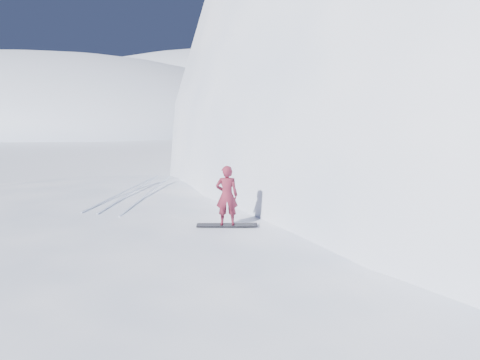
# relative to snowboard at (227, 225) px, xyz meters

# --- Properties ---
(ground) EXTENTS (400.00, 400.00, 0.00)m
(ground) POSITION_rel_snowboard_xyz_m (-3.21, -3.22, -2.41)
(ground) COLOR white
(ground) RESTS_ON ground
(near_ridge) EXTENTS (36.00, 28.00, 4.80)m
(near_ridge) POSITION_rel_snowboard_xyz_m (-2.21, -0.22, -2.41)
(near_ridge) COLOR white
(near_ridge) RESTS_ON ground
(peak_shoulder) EXTENTS (28.00, 24.00, 18.00)m
(peak_shoulder) POSITION_rel_snowboard_xyz_m (6.79, 16.78, -2.41)
(peak_shoulder) COLOR white
(peak_shoulder) RESTS_ON ground
(far_ridge_a) EXTENTS (120.00, 70.00, 28.00)m
(far_ridge_a) POSITION_rel_snowboard_xyz_m (-73.21, 56.78, -2.41)
(far_ridge_a) COLOR white
(far_ridge_a) RESTS_ON ground
(far_ridge_c) EXTENTS (140.00, 90.00, 36.00)m
(far_ridge_c) POSITION_rel_snowboard_xyz_m (-43.21, 106.78, -2.41)
(far_ridge_c) COLOR white
(far_ridge_c) RESTS_ON ground
(wind_bumps) EXTENTS (16.00, 14.40, 1.00)m
(wind_bumps) POSITION_rel_snowboard_xyz_m (-3.77, -1.10, -2.41)
(wind_bumps) COLOR white
(wind_bumps) RESTS_ON ground
(snowboard) EXTENTS (1.68, 0.93, 0.03)m
(snowboard) POSITION_rel_snowboard_xyz_m (0.00, 0.00, 0.00)
(snowboard) COLOR black
(snowboard) RESTS_ON near_ridge
(snowboarder) EXTENTS (0.71, 0.60, 1.67)m
(snowboarder) POSITION_rel_snowboard_xyz_m (0.00, 0.00, 0.85)
(snowboarder) COLOR maroon
(snowboarder) RESTS_ON snowboard
(board_tracks) EXTENTS (2.40, 5.93, 0.04)m
(board_tracks) POSITION_rel_snowboard_xyz_m (-4.76, 2.52, 0.01)
(board_tracks) COLOR silver
(board_tracks) RESTS_ON ground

